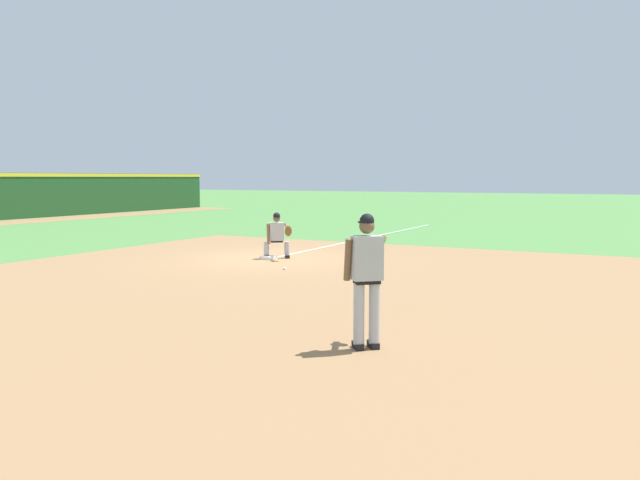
{
  "coord_description": "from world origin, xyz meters",
  "views": [
    {
      "loc": [
        -14.99,
        -9.62,
        2.34
      ],
      "look_at": [
        -5.13,
        -4.39,
        1.22
      ],
      "focal_mm": 35.0,
      "sensor_mm": 36.0,
      "label": 1
    }
  ],
  "objects_px": {
    "baseball": "(284,269)",
    "first_baseman": "(278,233)",
    "pitcher": "(367,272)",
    "first_base_bag": "(268,258)"
  },
  "relations": [
    {
      "from": "baseball",
      "to": "first_baseman",
      "type": "relative_size",
      "value": 0.06
    },
    {
      "from": "pitcher",
      "to": "first_baseman",
      "type": "relative_size",
      "value": 1.39
    },
    {
      "from": "baseball",
      "to": "first_base_bag",
      "type": "bearing_deg",
      "value": 43.38
    },
    {
      "from": "baseball",
      "to": "first_baseman",
      "type": "distance_m",
      "value": 2.35
    },
    {
      "from": "pitcher",
      "to": "first_base_bag",
      "type": "bearing_deg",
      "value": 40.7
    },
    {
      "from": "first_base_bag",
      "to": "pitcher",
      "type": "xyz_separation_m",
      "value": [
        -7.28,
        -6.26,
        1.01
      ]
    },
    {
      "from": "pitcher",
      "to": "first_baseman",
      "type": "height_order",
      "value": "pitcher"
    },
    {
      "from": "first_base_bag",
      "to": "pitcher",
      "type": "distance_m",
      "value": 9.66
    },
    {
      "from": "first_base_bag",
      "to": "baseball",
      "type": "relative_size",
      "value": 5.14
    },
    {
      "from": "first_base_bag",
      "to": "baseball",
      "type": "bearing_deg",
      "value": -136.62
    }
  ]
}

